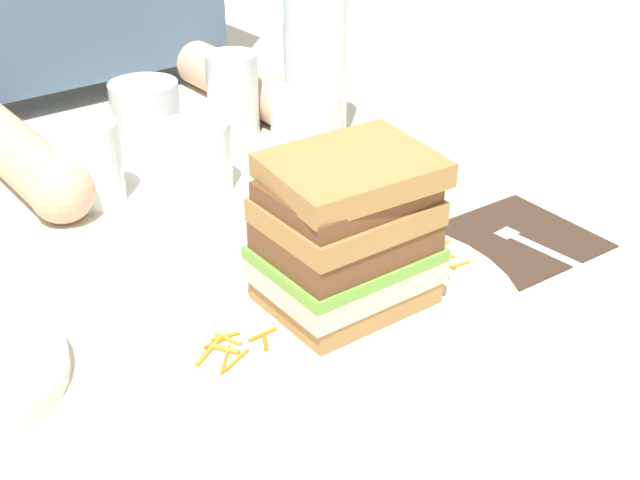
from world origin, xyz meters
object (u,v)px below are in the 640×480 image
Objects in this scene: sandwich at (345,233)px; water_bottle at (316,33)px; juice_glass at (307,145)px; fork at (534,242)px; empty_tumbler_0 at (198,157)px; main_plate at (343,308)px; empty_tumbler_1 at (88,162)px; empty_tumbler_3 at (233,94)px; knife at (168,402)px; napkin_dark at (514,236)px; empty_tumbler_2 at (146,119)px.

sandwich is 0.47× the size of water_bottle.
fork is at bearing -70.99° from juice_glass.
empty_tumbler_0 is at bearing -168.89° from water_bottle.
empty_tumbler_0 is at bearing 83.69° from main_plate.
juice_glass reaches higher than empty_tumbler_0.
water_bottle is (0.21, 0.31, 0.12)m from main_plate.
empty_tumbler_3 is at bearing 17.06° from empty_tumbler_1.
knife is at bearing -124.47° from empty_tumbler_0.
main_plate is 3.39× the size of empty_tumbler_1.
main_plate is at bearing 2.59° from knife.
empty_tumbler_3 is (0.11, 0.11, 0.01)m from empty_tumbler_0.
water_bottle reaches higher than empty_tumbler_3.
sandwich is 0.26m from juice_glass.
fork is at bearing -5.44° from main_plate.
napkin_dark is at bearing -90.14° from water_bottle.
empty_tumbler_2 reaches higher than napkin_dark.
knife is at bearing -142.22° from juice_glass.
sandwich is 1.38× the size of empty_tumbler_3.
sandwich is at bearing -110.50° from empty_tumbler_3.
juice_glass is 1.35× the size of empty_tumbler_0.
empty_tumbler_3 is at bearing 69.50° from sandwich.
water_bottle is (0.21, 0.31, 0.05)m from sandwich.
main_plate is 0.21m from fork.
empty_tumbler_0 is 0.88× the size of empty_tumbler_1.
empty_tumbler_2 is at bearing 113.70° from fork.
juice_glass is 0.22m from empty_tumbler_1.
empty_tumbler_1 is at bearing -162.94° from empty_tumbler_3.
water_bottle is at bearing 55.74° from main_plate.
empty_tumbler_3 is (0.11, -0.00, 0.01)m from empty_tumbler_2.
juice_glass is 1.02× the size of empty_tumbler_3.
empty_tumbler_3 is (0.14, 0.38, 0.04)m from main_plate.
juice_glass is 1.19× the size of empty_tumbler_1.
juice_glass is 0.20m from empty_tumbler_2.
water_bottle is at bearing 40.29° from knife.
fork is at bearing -5.40° from sandwich.
napkin_dark is at bearing 1.48° from knife.
empty_tumbler_0 is (-0.18, -0.04, -0.09)m from water_bottle.
main_plate is 0.16m from knife.
water_bottle is at bearing -48.97° from empty_tumbler_3.
empty_tumbler_2 is at bearing 85.34° from main_plate.
empty_tumbler_0 is at bearing 83.83° from sandwich.
water_bottle is at bearing 89.86° from napkin_dark.
sandwich is 0.39m from empty_tumbler_2.
fork is (0.21, -0.02, -0.00)m from main_plate.
knife is 0.50m from empty_tumbler_3.
sandwich is 0.18m from knife.
sandwich is 0.41m from empty_tumbler_3.
juice_glass is 0.11m from empty_tumbler_0.
water_bottle is 3.44× the size of empty_tumbler_1.
juice_glass is (0.29, 0.23, 0.04)m from knife.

